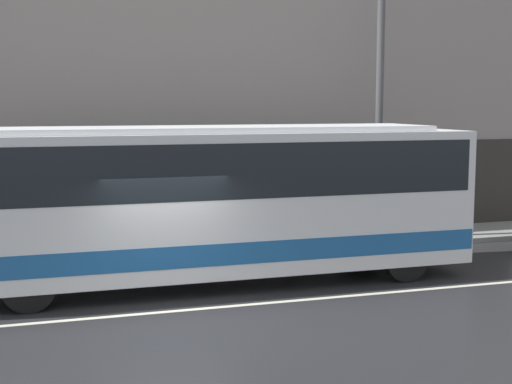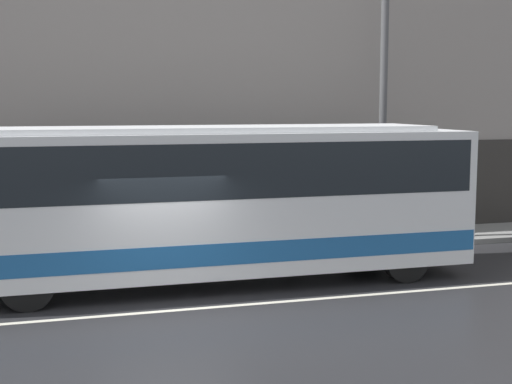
% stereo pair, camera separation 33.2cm
% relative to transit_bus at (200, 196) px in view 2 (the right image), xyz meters
% --- Properties ---
extents(ground_plane, '(60.00, 60.00, 0.00)m').
position_rel_transit_bus_xyz_m(ground_plane, '(-0.99, -1.88, -1.93)').
color(ground_plane, '#262628').
extents(sidewalk, '(60.00, 2.26, 0.15)m').
position_rel_transit_bus_xyz_m(sidewalk, '(-0.99, 3.25, -1.86)').
color(sidewalk, gray).
rests_on(sidewalk, ground_plane).
extents(building_facade, '(60.00, 0.35, 11.53)m').
position_rel_transit_bus_xyz_m(building_facade, '(-0.99, 4.52, 3.63)').
color(building_facade, gray).
rests_on(building_facade, ground_plane).
extents(lane_stripe, '(54.00, 0.14, 0.01)m').
position_rel_transit_bus_xyz_m(lane_stripe, '(-0.99, -1.88, -1.93)').
color(lane_stripe, beige).
rests_on(lane_stripe, ground_plane).
extents(transit_bus, '(11.97, 2.57, 3.43)m').
position_rel_transit_bus_xyz_m(transit_bus, '(0.00, 0.00, 0.00)').
color(transit_bus, white).
rests_on(transit_bus, ground_plane).
extents(utility_pole_near, '(0.21, 0.21, 6.84)m').
position_rel_transit_bus_xyz_m(utility_pole_near, '(5.75, 3.00, 1.64)').
color(utility_pole_near, '#4C4C4F').
rests_on(utility_pole_near, sidewalk).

